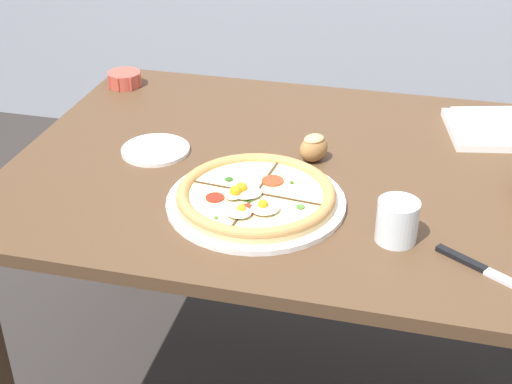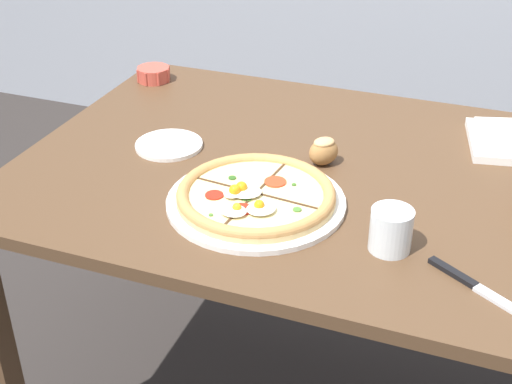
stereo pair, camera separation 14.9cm
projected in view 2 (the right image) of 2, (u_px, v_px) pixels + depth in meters
The scene contains 7 objects.
dining_table at pixel (321, 205), 1.68m from camera, with size 1.40×0.98×0.78m.
pizza at pixel (256, 197), 1.49m from camera, with size 0.38×0.38×0.05m.
ramekin_bowl at pixel (154, 74), 2.10m from camera, with size 0.10×0.10×0.04m.
bread_piece_near at pixel (324, 151), 1.64m from camera, with size 0.09×0.09×0.07m.
knife_main at pixel (484, 291), 1.25m from camera, with size 0.22×0.14×0.01m.
water_glass at pixel (391, 232), 1.35m from camera, with size 0.08×0.08×0.09m.
side_saucer at pixel (169, 145), 1.73m from camera, with size 0.16×0.16×0.01m.
Camera 2 is at (0.36, -1.40, 1.56)m, focal length 50.00 mm.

